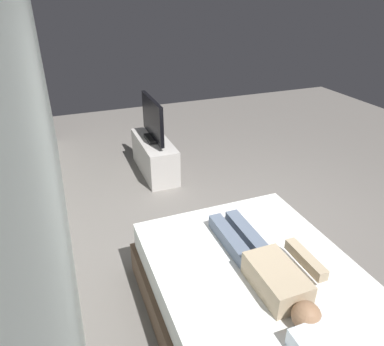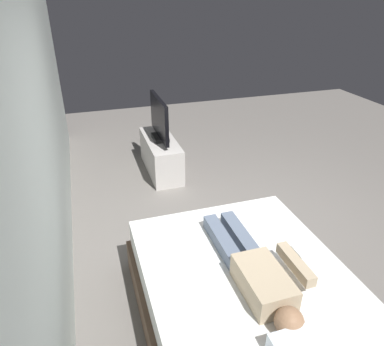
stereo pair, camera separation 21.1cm
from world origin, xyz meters
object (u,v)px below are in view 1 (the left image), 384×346
person (268,267)px  remote (301,249)px  bed (262,307)px  tv (153,120)px  tv_stand (155,156)px

person → remote: bearing=-69.5°
bed → remote: bearing=-67.4°
tv → bed: bearing=-179.8°
tv → remote: bearing=-170.9°
bed → tv: bearing=0.2°
tv → tv_stand: bearing=26.6°
bed → remote: size_ratio=13.96×
bed → tv: 2.96m
remote → bed: bearing=112.6°
person → tv: (2.89, 0.04, 0.16)m
person → bed: bearing=136.7°
bed → person: 0.36m
remote → tv: 2.78m
bed → tv: tv is taller
bed → tv_stand: 2.91m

